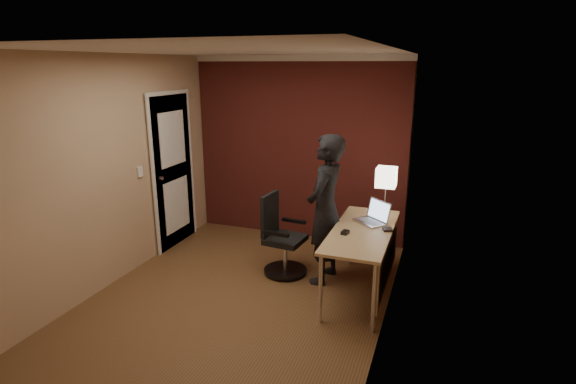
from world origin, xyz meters
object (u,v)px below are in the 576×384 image
at_px(laptop, 374,216).
at_px(office_chair, 281,240).
at_px(mouse, 345,232).
at_px(wallet, 388,229).
at_px(person, 325,210).
at_px(desk_lamp, 386,178).
at_px(desk, 369,242).

xyz_separation_m(laptop, office_chair, (-1.05, -0.09, -0.38)).
distance_m(mouse, office_chair, 0.97).
height_order(wallet, person, person).
bearing_deg(laptop, wallet, -51.11).
bearing_deg(desk_lamp, laptop, -99.91).
bearing_deg(laptop, person, -169.18).
xyz_separation_m(desk, office_chair, (-1.05, 0.19, -0.19)).
height_order(desk_lamp, office_chair, desk_lamp).
relative_size(desk, person, 0.89).
distance_m(desk, person, 0.60).
distance_m(mouse, wallet, 0.46).
distance_m(desk_lamp, laptop, 0.50).
relative_size(mouse, office_chair, 0.11).
height_order(desk_lamp, laptop, desk_lamp).
height_order(desk, office_chair, office_chair).
xyz_separation_m(desk_lamp, laptop, (-0.06, -0.35, -0.35)).
bearing_deg(office_chair, wallet, -5.73).
relative_size(desk, wallet, 13.64).
height_order(laptop, person, person).
xyz_separation_m(desk, wallet, (0.17, 0.07, 0.14)).
distance_m(desk_lamp, mouse, 0.94).
bearing_deg(wallet, person, 170.51).
bearing_deg(office_chair, mouse, -23.73).
relative_size(desk_lamp, wallet, 4.86).
distance_m(desk_lamp, office_chair, 1.41).
distance_m(desk_lamp, person, 0.80).
xyz_separation_m(mouse, person, (-0.31, 0.36, 0.09)).
bearing_deg(office_chair, desk, -10.20).
distance_m(desk_lamp, wallet, 0.70).
bearing_deg(person, desk_lamp, 133.58).
bearing_deg(wallet, desk_lamp, 101.42).
distance_m(desk, office_chair, 1.09).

